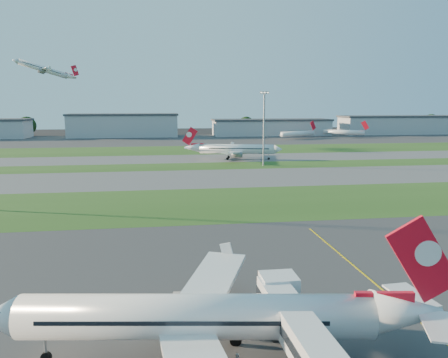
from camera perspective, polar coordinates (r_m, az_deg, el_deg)
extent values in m
plane|color=black|center=(50.48, 17.12, -16.03)|extent=(700.00, 700.00, 0.00)
cube|color=#333335|center=(50.48, 17.12, -16.03)|extent=(300.00, 70.00, 0.01)
cube|color=#244818|center=(97.48, 4.09, -3.04)|extent=(300.00, 34.00, 0.01)
cube|color=#515154|center=(129.30, 1.02, 0.18)|extent=(300.00, 32.00, 0.01)
cube|color=#244818|center=(153.75, -0.46, 1.72)|extent=(300.00, 18.00, 0.01)
cube|color=#515154|center=(175.38, -1.42, 2.72)|extent=(300.00, 26.00, 0.01)
cube|color=#244818|center=(207.99, -2.48, 3.83)|extent=(300.00, 40.00, 0.01)
cube|color=#333335|center=(267.51, -3.76, 5.15)|extent=(400.00, 80.00, 0.01)
cube|color=gold|center=(52.68, 22.23, -15.21)|extent=(0.25, 60.00, 0.02)
cube|color=silver|center=(33.79, 12.07, -21.89)|extent=(3.44, 24.08, 2.60)
cube|color=black|center=(33.79, 12.07, -21.89)|extent=(3.59, 24.08, 0.80)
cube|color=silver|center=(43.48, 7.15, -14.20)|extent=(3.40, 3.00, 3.00)
cylinder|color=gray|center=(42.89, 7.77, -18.14)|extent=(0.70, 0.70, 3.20)
cube|color=black|center=(43.49, 7.73, -19.60)|extent=(2.20, 1.20, 0.70)
cylinder|color=silver|center=(38.24, -3.73, -17.49)|extent=(29.60, 7.79, 3.72)
cube|color=red|center=(39.64, 24.53, -9.54)|extent=(6.34, 1.23, 7.41)
cube|color=silver|center=(45.48, -1.82, -13.53)|extent=(9.59, 15.26, 1.51)
cylinder|color=slate|center=(44.04, -3.89, -15.91)|extent=(4.39, 2.80, 2.25)
cylinder|color=silver|center=(171.76, 1.66, 3.94)|extent=(29.28, 10.14, 3.70)
cube|color=red|center=(173.32, -4.47, 5.61)|extent=(6.23, 1.74, 7.36)
cube|color=silver|center=(179.59, 1.49, 4.04)|extent=(4.65, 14.67, 1.50)
cube|color=silver|center=(164.14, 1.17, 3.50)|extent=(10.51, 14.99, 1.50)
cylinder|color=slate|center=(177.50, 1.92, 3.62)|extent=(4.48, 3.10, 2.24)
cylinder|color=slate|center=(166.30, 1.72, 3.21)|extent=(4.48, 3.10, 2.24)
cylinder|color=silver|center=(249.67, -22.55, 13.13)|extent=(23.62, 10.15, 3.02)
cube|color=red|center=(251.46, -19.08, 14.24)|extent=(4.99, 1.84, 6.01)
cube|color=silver|center=(243.38, -22.26, 13.16)|extent=(9.32, 12.02, 1.23)
cube|color=silver|center=(256.03, -22.46, 12.95)|extent=(4.35, 12.13, 1.23)
cylinder|color=slate|center=(244.97, -22.56, 12.91)|extent=(3.74, 2.76, 1.83)
cylinder|color=slate|center=(254.15, -22.69, 12.76)|extent=(3.74, 2.76, 1.83)
cylinder|color=silver|center=(276.73, 9.60, 5.85)|extent=(24.86, 14.04, 3.20)
cube|color=red|center=(285.47, 11.55, 6.87)|extent=(4.80, 2.49, 6.16)
cylinder|color=silver|center=(296.85, 15.38, 5.90)|extent=(24.03, 15.95, 3.20)
cube|color=red|center=(295.28, 17.94, 6.69)|extent=(4.61, 2.89, 6.16)
cylinder|color=gray|center=(153.25, 5.23, 6.35)|extent=(0.60, 0.60, 25.00)
cube|color=gray|center=(153.03, 5.31, 11.18)|extent=(3.20, 0.50, 0.80)
cube|color=#FFF2CC|center=(153.03, 5.31, 11.18)|extent=(2.80, 0.70, 0.35)
cube|color=#95979C|center=(297.26, -12.97, 6.74)|extent=(70.00, 22.00, 14.00)
cube|color=#383A3F|center=(296.98, -13.02, 8.20)|extent=(71.40, 23.00, 1.20)
cube|color=#95979C|center=(305.74, 6.19, 6.63)|extent=(80.00, 22.00, 10.00)
cube|color=#383A3F|center=(305.48, 6.21, 7.68)|extent=(81.60, 23.00, 1.20)
cube|color=#95979C|center=(344.23, 22.66, 6.46)|extent=(95.00, 22.00, 12.00)
cube|color=#383A3F|center=(343.99, 22.73, 7.55)|extent=(96.90, 23.00, 1.20)
cylinder|color=black|center=(324.14, -24.29, 5.51)|extent=(1.00, 1.00, 4.40)
sphere|color=black|center=(323.88, -24.35, 6.38)|extent=(12.10, 12.10, 12.10)
cylinder|color=black|center=(307.50, -8.09, 6.01)|extent=(1.00, 1.00, 3.60)
sphere|color=black|center=(307.27, -8.11, 6.77)|extent=(9.90, 9.90, 9.90)
cylinder|color=black|center=(316.27, 2.90, 6.25)|extent=(1.00, 1.00, 4.20)
sphere|color=black|center=(316.01, 2.91, 7.11)|extent=(11.55, 11.55, 11.55)
cylinder|color=black|center=(336.84, 15.67, 6.09)|extent=(1.00, 1.00, 3.80)
sphere|color=black|center=(336.62, 15.70, 6.81)|extent=(10.45, 10.45, 10.45)
cylinder|color=black|center=(373.85, 25.35, 5.91)|extent=(1.00, 1.00, 4.60)
sphere|color=black|center=(373.61, 25.41, 6.70)|extent=(12.65, 12.65, 12.65)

